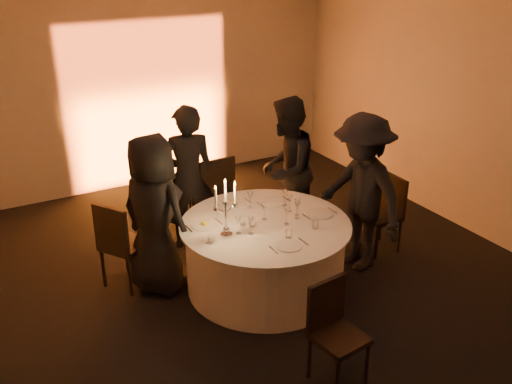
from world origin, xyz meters
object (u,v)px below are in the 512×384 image
chair_right (386,209)px  candelabra (226,216)px  chair_back_left (214,191)px  guest_back_right (286,169)px  chair_back_right (294,193)px  chair_front (334,326)px  guest_left (154,215)px  coffee_cup (211,239)px  banquet_table (265,255)px  guest_back_left (188,178)px  chair_left (120,241)px  guest_right (361,193)px

chair_right → candelabra: size_ratio=1.51×
chair_back_left → guest_back_right: 0.95m
guest_back_right → chair_right: bearing=92.6°
chair_back_right → chair_front: bearing=21.7°
chair_front → candelabra: (-0.27, 1.45, 0.47)m
chair_back_left → guest_left: size_ratio=0.61×
chair_right → coffee_cup: bearing=-85.6°
banquet_table → guest_left: (-1.01, 0.55, 0.49)m
guest_back_left → banquet_table: bearing=118.4°
chair_left → guest_right: guest_right is taller
guest_left → guest_back_left: bearing=-71.7°
chair_left → guest_left: (0.33, -0.20, 0.31)m
guest_left → guest_back_left: (0.69, 0.73, 0.02)m
chair_right → guest_back_right: bearing=-134.0°
chair_left → chair_back_left: chair_back_left is taller
banquet_table → guest_right: size_ratio=0.99×
chair_back_left → guest_left: 1.36m
chair_front → chair_right: bearing=31.8°
chair_back_right → chair_right: size_ratio=0.92×
chair_back_left → candelabra: 1.54m
chair_back_left → candelabra: (-0.52, -1.40, 0.38)m
guest_back_left → coffee_cup: (-0.34, -1.37, -0.09)m
banquet_table → coffee_cup: (-0.67, -0.09, 0.42)m
chair_front → guest_back_right: (1.03, 2.41, 0.39)m
banquet_table → chair_back_left: bearing=88.1°
guest_left → candelabra: guest_left is taller
guest_back_right → coffee_cup: (-1.49, -1.01, -0.10)m
chair_right → guest_right: (-0.54, -0.16, 0.39)m
guest_left → guest_back_left: 1.01m
chair_back_left → coffee_cup: bearing=62.3°
guest_back_right → banquet_table: bearing=5.9°
guest_back_left → coffee_cup: size_ratio=16.22×
guest_back_left → candelabra: 1.33m
chair_back_left → guest_back_left: size_ratio=0.60×
chair_right → guest_back_left: bearing=-120.3°
chair_left → chair_right: chair_left is taller
banquet_table → guest_back_right: bearing=48.0°
chair_left → guest_left: guest_left is taller
chair_left → chair_back_left: (1.39, 0.61, 0.04)m
chair_back_right → banquet_table: bearing=3.1°
chair_back_left → chair_front: 2.87m
chair_back_right → chair_front: (-1.26, -2.56, 0.03)m
guest_left → guest_right: size_ratio=0.96×
coffee_cup → guest_right: bearing=-0.9°
chair_back_right → coffee_cup: (-1.72, -1.16, 0.32)m
banquet_table → guest_right: bearing=-5.9°
chair_back_left → coffee_cup: size_ratio=9.73×
guest_back_left → guest_right: bearing=150.9°
banquet_table → chair_back_left: chair_back_left is taller
chair_front → guest_right: size_ratio=0.50×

